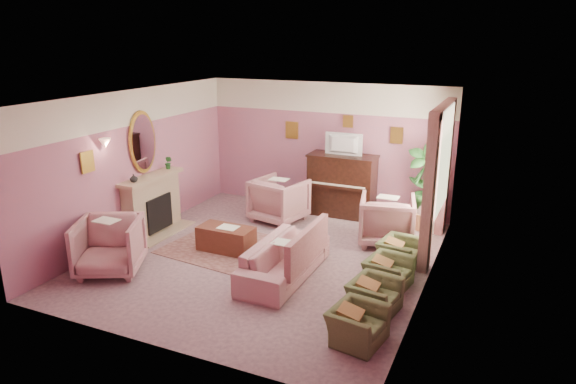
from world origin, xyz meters
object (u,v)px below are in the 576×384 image
at_px(piano, 342,186).
at_px(coffee_table, 226,239).
at_px(floral_armchair_right, 387,218).
at_px(olive_chair_c, 388,268).
at_px(floral_armchair_left, 279,198).
at_px(television, 343,143).
at_px(sofa, 284,253).
at_px(floral_armchair_front, 109,243).
at_px(olive_chair_a, 358,319).
at_px(olive_chair_b, 374,291).
at_px(olive_chair_d, 400,249).
at_px(side_table, 430,213).

relative_size(piano, coffee_table, 1.40).
distance_m(floral_armchair_right, olive_chair_c, 1.78).
bearing_deg(floral_armchair_left, television, 38.56).
relative_size(coffee_table, sofa, 0.49).
xyz_separation_m(floral_armchair_front, olive_chair_c, (4.28, 1.36, -0.20)).
distance_m(television, floral_armchair_right, 2.03).
bearing_deg(olive_chair_a, olive_chair_b, 90.00).
xyz_separation_m(coffee_table, olive_chair_b, (3.00, -1.01, 0.09)).
distance_m(olive_chair_a, olive_chair_d, 2.46).
xyz_separation_m(olive_chair_b, side_table, (0.17, 3.60, 0.04)).
height_order(television, floral_armchair_left, television).
bearing_deg(sofa, olive_chair_a, -39.00).
distance_m(floral_armchair_left, olive_chair_c, 3.44).
height_order(olive_chair_a, olive_chair_d, same).
relative_size(television, olive_chair_c, 1.11).
height_order(piano, sofa, piano).
relative_size(floral_armchair_right, side_table, 1.45).
relative_size(floral_armchair_right, olive_chair_c, 1.41).
height_order(coffee_table, floral_armchair_left, floral_armchair_left).
relative_size(piano, floral_armchair_front, 1.38).
height_order(floral_armchair_left, olive_chair_a, floral_armchair_left).
bearing_deg(side_table, coffee_table, -140.68).
bearing_deg(side_table, olive_chair_b, -92.63).
height_order(piano, olive_chair_c, piano).
relative_size(piano, olive_chair_b, 1.94).
distance_m(olive_chair_b, side_table, 3.61).
distance_m(coffee_table, olive_chair_b, 3.17).
relative_size(coffee_table, olive_chair_b, 1.39).
bearing_deg(piano, side_table, -3.66).
bearing_deg(olive_chair_c, olive_chair_a, -90.00).
relative_size(floral_armchair_left, floral_armchair_front, 1.00).
distance_m(piano, olive_chair_a, 4.87).
xyz_separation_m(coffee_table, sofa, (1.39, -0.53, 0.19)).
distance_m(television, floral_armchair_left, 1.75).
relative_size(floral_armchair_front, side_table, 1.45).
bearing_deg(television, piano, 90.00).
bearing_deg(television, floral_armchair_left, -141.44).
bearing_deg(coffee_table, olive_chair_c, -3.59).
height_order(olive_chair_d, side_table, side_table).
height_order(television, coffee_table, television).
height_order(sofa, floral_armchair_front, floral_armchair_front).
distance_m(floral_armchair_front, olive_chair_b, 4.32).
bearing_deg(olive_chair_c, floral_armchair_right, 104.62).
bearing_deg(piano, floral_armchair_left, -139.84).
distance_m(floral_armchair_left, olive_chair_a, 4.59).
bearing_deg(olive_chair_c, floral_armchair_front, -162.36).
xyz_separation_m(sofa, olive_chair_a, (1.61, -1.30, -0.10)).
bearing_deg(olive_chair_a, television, 110.99).
height_order(olive_chair_a, side_table, side_table).
xyz_separation_m(sofa, floral_armchair_left, (-1.19, 2.34, 0.09)).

